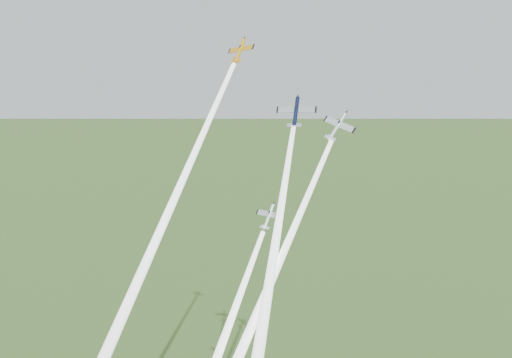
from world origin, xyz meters
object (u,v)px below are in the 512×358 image
at_px(plane_navy, 296,112).
at_px(plane_silver_low, 269,216).
at_px(plane_silver_right, 338,126).
at_px(plane_yellow, 240,50).

distance_m(plane_navy, plane_silver_low, 21.71).
xyz_separation_m(plane_navy, plane_silver_right, (9.01, -0.16, -2.34)).
bearing_deg(plane_yellow, plane_silver_low, -28.26).
relative_size(plane_yellow, plane_silver_right, 0.96).
xyz_separation_m(plane_navy, plane_silver_low, (-1.11, -9.57, -19.46)).
bearing_deg(plane_navy, plane_silver_low, -107.98).
relative_size(plane_navy, plane_silver_low, 1.27).
bearing_deg(plane_navy, plane_yellow, 158.97).
height_order(plane_yellow, plane_silver_low, plane_yellow).
height_order(plane_yellow, plane_silver_right, plane_yellow).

